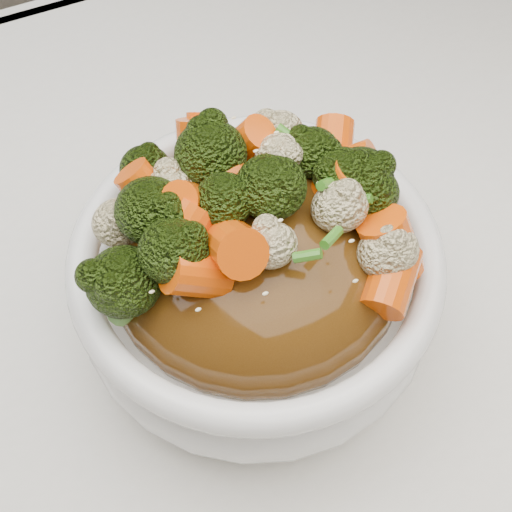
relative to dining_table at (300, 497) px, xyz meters
name	(u,v)px	position (x,y,z in m)	size (l,w,h in m)	color
dining_table	(300,497)	(0.00, 0.00, 0.00)	(1.20, 0.80, 0.75)	brown
tablecloth	(327,342)	(0.00, 0.00, 0.35)	(1.20, 0.80, 0.04)	white
bowl	(256,286)	(-0.04, 0.02, 0.42)	(0.21, 0.21, 0.08)	white
sauce_base	(256,259)	(-0.04, 0.02, 0.44)	(0.17, 0.17, 0.09)	#4D2D0D
carrots	(256,190)	(-0.04, 0.02, 0.50)	(0.17, 0.17, 0.05)	#E85107
broccoli	(256,191)	(-0.04, 0.02, 0.50)	(0.17, 0.17, 0.04)	black
cauliflower	(256,194)	(-0.04, 0.02, 0.50)	(0.17, 0.17, 0.03)	beige
scallions	(256,189)	(-0.04, 0.02, 0.51)	(0.12, 0.12, 0.02)	#34751B
sesame_seeds	(256,189)	(-0.04, 0.02, 0.51)	(0.15, 0.15, 0.01)	beige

